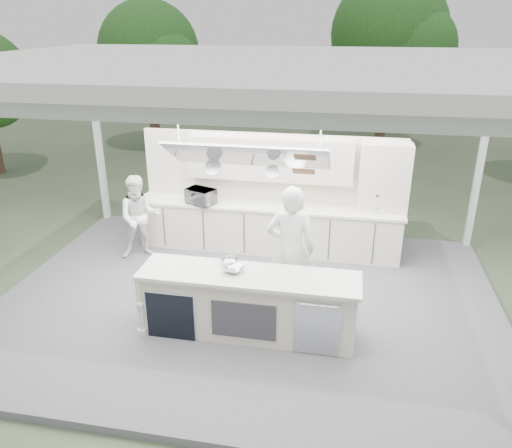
% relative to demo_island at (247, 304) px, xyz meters
% --- Properties ---
extents(ground, '(90.00, 90.00, 0.00)m').
position_rel_demo_island_xyz_m(ground, '(-0.18, 0.91, -0.60)').
color(ground, '#4A583C').
rests_on(ground, ground).
extents(stage_deck, '(8.00, 6.00, 0.12)m').
position_rel_demo_island_xyz_m(stage_deck, '(-0.18, 0.91, -0.54)').
color(stage_deck, '#5C5C61').
rests_on(stage_deck, ground).
extents(tent, '(8.20, 6.20, 3.86)m').
position_rel_demo_island_xyz_m(tent, '(-0.18, 0.90, 3.11)').
color(tent, white).
rests_on(tent, ground).
extents(demo_island, '(3.10, 0.79, 0.95)m').
position_rel_demo_island_xyz_m(demo_island, '(0.00, 0.00, 0.00)').
color(demo_island, beige).
rests_on(demo_island, stage_deck).
extents(back_counter, '(5.08, 0.72, 0.95)m').
position_rel_demo_island_xyz_m(back_counter, '(-0.18, 2.81, 0.00)').
color(back_counter, beige).
rests_on(back_counter, stage_deck).
extents(back_wall_unit, '(5.05, 0.48, 2.25)m').
position_rel_demo_island_xyz_m(back_wall_unit, '(0.27, 3.03, 0.98)').
color(back_wall_unit, beige).
rests_on(back_wall_unit, stage_deck).
extents(tree_cluster, '(19.55, 9.40, 5.85)m').
position_rel_demo_island_xyz_m(tree_cluster, '(-0.34, 10.68, 2.69)').
color(tree_cluster, '#483024').
rests_on(tree_cluster, ground).
extents(head_chef, '(0.78, 0.55, 2.03)m').
position_rel_demo_island_xyz_m(head_chef, '(0.51, 0.76, 0.54)').
color(head_chef, white).
rests_on(head_chef, stage_deck).
extents(sous_chef, '(0.95, 0.86, 1.60)m').
position_rel_demo_island_xyz_m(sous_chef, '(-2.48, 2.09, 0.32)').
color(sous_chef, white).
rests_on(sous_chef, stage_deck).
extents(toaster_oven, '(0.63, 0.53, 0.30)m').
position_rel_demo_island_xyz_m(toaster_oven, '(-1.45, 2.61, 0.62)').
color(toaster_oven, silver).
rests_on(toaster_oven, back_counter).
extents(bowl_large, '(0.37, 0.37, 0.07)m').
position_rel_demo_island_xyz_m(bowl_large, '(-0.21, 0.05, 0.51)').
color(bowl_large, silver).
rests_on(bowl_large, demo_island).
extents(bowl_small, '(0.29, 0.29, 0.08)m').
position_rel_demo_island_xyz_m(bowl_small, '(-0.31, 0.26, 0.51)').
color(bowl_small, silver).
rests_on(bowl_small, demo_island).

